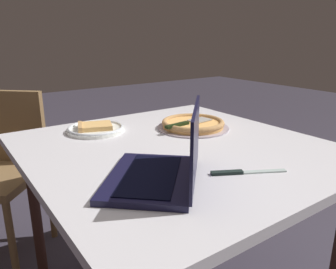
{
  "coord_description": "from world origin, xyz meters",
  "views": [
    {
      "loc": [
        -0.95,
        0.71,
        1.14
      ],
      "look_at": [
        0.0,
        0.04,
        0.79
      ],
      "focal_mm": 34.96,
      "sensor_mm": 36.0,
      "label": 1
    }
  ],
  "objects_px": {
    "dining_table": "(177,161)",
    "laptop": "(164,167)",
    "pizza_tray": "(193,124)",
    "table_knife": "(241,172)",
    "chair_near": "(0,163)",
    "pizza_plate": "(95,128)"
  },
  "relations": [
    {
      "from": "table_knife",
      "to": "chair_near",
      "type": "distance_m",
      "value": 1.31
    },
    {
      "from": "pizza_tray",
      "to": "pizza_plate",
      "type": "bearing_deg",
      "value": 61.44
    },
    {
      "from": "pizza_tray",
      "to": "table_knife",
      "type": "distance_m",
      "value": 0.52
    },
    {
      "from": "pizza_plate",
      "to": "chair_near",
      "type": "height_order",
      "value": "chair_near"
    },
    {
      "from": "chair_near",
      "to": "table_knife",
      "type": "bearing_deg",
      "value": -156.29
    },
    {
      "from": "laptop",
      "to": "pizza_plate",
      "type": "distance_m",
      "value": 0.6
    },
    {
      "from": "dining_table",
      "to": "chair_near",
      "type": "relative_size",
      "value": 1.3
    },
    {
      "from": "dining_table",
      "to": "table_knife",
      "type": "distance_m",
      "value": 0.33
    },
    {
      "from": "dining_table",
      "to": "pizza_plate",
      "type": "height_order",
      "value": "pizza_plate"
    },
    {
      "from": "pizza_tray",
      "to": "table_knife",
      "type": "bearing_deg",
      "value": 157.1
    },
    {
      "from": "pizza_tray",
      "to": "table_knife",
      "type": "height_order",
      "value": "pizza_tray"
    },
    {
      "from": "laptop",
      "to": "chair_near",
      "type": "height_order",
      "value": "laptop"
    },
    {
      "from": "pizza_plate",
      "to": "chair_near",
      "type": "xyz_separation_m",
      "value": [
        0.49,
        0.34,
        -0.25
      ]
    },
    {
      "from": "chair_near",
      "to": "pizza_plate",
      "type": "bearing_deg",
      "value": -145.56
    },
    {
      "from": "table_knife",
      "to": "chair_near",
      "type": "height_order",
      "value": "chair_near"
    },
    {
      "from": "dining_table",
      "to": "laptop",
      "type": "bearing_deg",
      "value": 136.64
    },
    {
      "from": "table_knife",
      "to": "dining_table",
      "type": "bearing_deg",
      "value": 0.54
    },
    {
      "from": "laptop",
      "to": "pizza_tray",
      "type": "height_order",
      "value": "laptop"
    },
    {
      "from": "dining_table",
      "to": "laptop",
      "type": "height_order",
      "value": "laptop"
    },
    {
      "from": "laptop",
      "to": "pizza_plate",
      "type": "bearing_deg",
      "value": -4.21
    },
    {
      "from": "dining_table",
      "to": "chair_near",
      "type": "distance_m",
      "value": 1.01
    },
    {
      "from": "dining_table",
      "to": "chair_near",
      "type": "bearing_deg",
      "value": 31.05
    }
  ]
}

